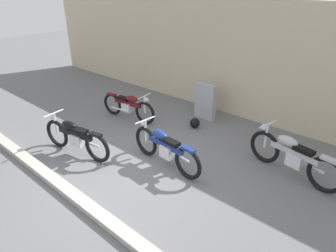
# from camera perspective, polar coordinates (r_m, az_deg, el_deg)

# --- Properties ---
(ground_plane) EXTENTS (40.00, 40.00, 0.00)m
(ground_plane) POSITION_cam_1_polar(r_m,az_deg,el_deg) (6.56, -6.77, -8.96)
(ground_plane) COLOR slate
(building_wall) EXTENTS (18.00, 0.30, 3.35)m
(building_wall) POSITION_cam_1_polar(r_m,az_deg,el_deg) (9.11, 13.85, 12.09)
(building_wall) COLOR beige
(building_wall) RESTS_ON ground_plane
(curb_strip) EXTENTS (18.00, 0.24, 0.12)m
(curb_strip) POSITION_cam_1_polar(r_m,az_deg,el_deg) (5.93, -16.34, -13.54)
(curb_strip) COLOR #B7B2A8
(curb_strip) RESTS_ON ground_plane
(stone_marker) EXTENTS (0.65, 0.21, 1.06)m
(stone_marker) POSITION_cam_1_polar(r_m,az_deg,el_deg) (8.94, 7.15, 4.68)
(stone_marker) COLOR #9E9EA3
(stone_marker) RESTS_ON ground_plane
(helmet) EXTENTS (0.28, 0.28, 0.28)m
(helmet) POSITION_cam_1_polar(r_m,az_deg,el_deg) (8.44, 5.14, 0.60)
(helmet) COLOR black
(helmet) RESTS_ON ground_plane
(motorcycle_maroon) EXTENTS (1.93, 0.57, 0.87)m
(motorcycle_maroon) POSITION_cam_1_polar(r_m,az_deg,el_deg) (8.91, -7.58, 3.81)
(motorcycle_maroon) COLOR black
(motorcycle_maroon) RESTS_ON ground_plane
(motorcycle_blue) EXTENTS (2.05, 0.57, 0.92)m
(motorcycle_blue) POSITION_cam_1_polar(r_m,az_deg,el_deg) (6.55, -0.56, -4.20)
(motorcycle_blue) COLOR black
(motorcycle_blue) RESTS_ON ground_plane
(motorcycle_silver) EXTENTS (2.12, 0.66, 0.96)m
(motorcycle_silver) POSITION_cam_1_polar(r_m,az_deg,el_deg) (6.75, 22.69, -5.29)
(motorcycle_silver) COLOR black
(motorcycle_silver) RESTS_ON ground_plane
(motorcycle_black) EXTENTS (2.04, 0.65, 0.92)m
(motorcycle_black) POSITION_cam_1_polar(r_m,az_deg,el_deg) (7.33, -17.27, -2.03)
(motorcycle_black) COLOR black
(motorcycle_black) RESTS_ON ground_plane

